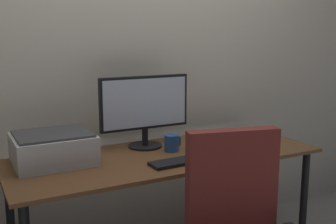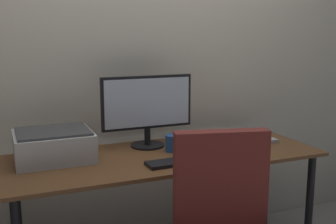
# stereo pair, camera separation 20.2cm
# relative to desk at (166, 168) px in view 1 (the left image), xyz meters

# --- Properties ---
(back_wall) EXTENTS (6.40, 0.10, 2.60)m
(back_wall) POSITION_rel_desk_xyz_m (0.00, 0.50, 0.64)
(back_wall) COLOR beige
(back_wall) RESTS_ON ground
(desk) EXTENTS (1.73, 0.66, 0.74)m
(desk) POSITION_rel_desk_xyz_m (0.00, 0.00, 0.00)
(desk) COLOR brown
(desk) RESTS_ON ground
(monitor) EXTENTS (0.55, 0.20, 0.42)m
(monitor) POSITION_rel_desk_xyz_m (-0.04, 0.19, 0.33)
(monitor) COLOR black
(monitor) RESTS_ON desk
(keyboard) EXTENTS (0.29, 0.12, 0.02)m
(keyboard) POSITION_rel_desk_xyz_m (-0.03, -0.18, 0.09)
(keyboard) COLOR black
(keyboard) RESTS_ON desk
(mouse) EXTENTS (0.06, 0.10, 0.03)m
(mouse) POSITION_rel_desk_xyz_m (0.20, -0.18, 0.10)
(mouse) COLOR black
(mouse) RESTS_ON desk
(coffee_mug) EXTENTS (0.10, 0.08, 0.10)m
(coffee_mug) POSITION_rel_desk_xyz_m (0.06, 0.03, 0.13)
(coffee_mug) COLOR #285193
(coffee_mug) RESTS_ON desk
(laptop) EXTENTS (0.33, 0.24, 0.02)m
(laptop) POSITION_rel_desk_xyz_m (0.57, 0.06, 0.09)
(laptop) COLOR #B7BABC
(laptop) RESTS_ON desk
(printer) EXTENTS (0.40, 0.34, 0.16)m
(printer) POSITION_rel_desk_xyz_m (-0.59, 0.13, 0.16)
(printer) COLOR silver
(printer) RESTS_ON desk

